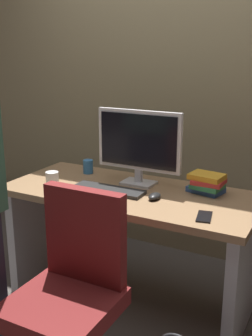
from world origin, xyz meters
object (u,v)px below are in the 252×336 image
(desk, at_px, (130,225))
(cup_by_monitor, at_px, (88,167))
(cell_phone, at_px, (204,217))
(mouse, at_px, (155,196))
(cup_near_keyboard, at_px, (52,179))
(book_stack, at_px, (207,183))
(office_chair, at_px, (70,307))
(monitor, at_px, (139,143))
(keyboard, at_px, (109,190))

(desk, xyz_separation_m, cup_by_monitor, (-0.41, 0.18, 0.26))
(desk, bearing_deg, cell_phone, -20.38)
(mouse, bearing_deg, cup_near_keyboard, -172.70)
(mouse, relative_size, cup_by_monitor, 1.11)
(desk, xyz_separation_m, book_stack, (0.41, 0.17, 0.28))
(desk, relative_size, mouse, 14.93)
(book_stack, bearing_deg, cup_by_monitor, 178.89)
(office_chair, xyz_separation_m, book_stack, (0.31, 0.93, 0.35))
(office_chair, distance_m, cell_phone, 0.77)
(monitor, height_order, cup_near_keyboard, monitor)
(cup_by_monitor, height_order, book_stack, book_stack)
(office_chair, bearing_deg, keyboard, 106.13)
(mouse, height_order, cup_by_monitor, cup_by_monitor)
(desk, height_order, book_stack, book_stack)
(monitor, bearing_deg, book_stack, 5.74)
(keyboard, distance_m, mouse, 0.29)
(office_chair, relative_size, cup_near_keyboard, 10.48)
(office_chair, height_order, book_stack, office_chair)
(monitor, xyz_separation_m, cup_by_monitor, (-0.40, 0.06, -0.21))
(mouse, distance_m, cup_by_monitor, 0.65)
(desk, distance_m, book_stack, 0.52)
(desk, height_order, cup_near_keyboard, cup_near_keyboard)
(office_chair, distance_m, cup_near_keyboard, 0.89)
(cup_near_keyboard, height_order, cup_by_monitor, same)
(mouse, bearing_deg, book_stack, 46.58)
(cup_by_monitor, bearing_deg, desk, -24.28)
(office_chair, distance_m, cup_by_monitor, 1.13)
(keyboard, height_order, cup_by_monitor, cup_by_monitor)
(cell_phone, bearing_deg, book_stack, 93.55)
(monitor, height_order, cup_by_monitor, monitor)
(cup_near_keyboard, relative_size, cell_phone, 0.62)
(office_chair, distance_m, mouse, 0.77)
(keyboard, distance_m, book_stack, 0.57)
(keyboard, relative_size, cup_by_monitor, 4.77)
(cup_by_monitor, bearing_deg, book_stack, -1.11)
(office_chair, xyz_separation_m, cup_near_keyboard, (-0.55, 0.61, 0.34))
(mouse, bearing_deg, keyboard, -178.91)
(desk, xyz_separation_m, cup_near_keyboard, (-0.45, -0.15, 0.26))
(cup_by_monitor, bearing_deg, cell_phone, -22.14)
(office_chair, xyz_separation_m, monitor, (-0.10, 0.89, 0.55))
(cup_by_monitor, bearing_deg, monitor, -8.18)
(desk, relative_size, monitor, 2.76)
(mouse, relative_size, book_stack, 0.46)
(cup_near_keyboard, xyz_separation_m, cell_phone, (0.96, -0.04, -0.04))
(desk, distance_m, keyboard, 0.26)
(desk, relative_size, book_stack, 6.91)
(monitor, bearing_deg, office_chair, -83.32)
(book_stack, distance_m, cell_phone, 0.38)
(monitor, distance_m, mouse, 0.36)
(desk, bearing_deg, cup_near_keyboard, -161.76)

